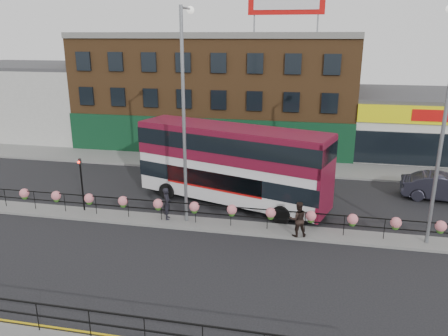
% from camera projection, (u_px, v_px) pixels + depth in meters
% --- Properties ---
extents(ground, '(120.00, 120.00, 0.00)m').
position_uv_depth(ground, '(213.00, 226.00, 24.24)').
color(ground, black).
rests_on(ground, ground).
extents(north_pavement, '(60.00, 4.00, 0.15)m').
position_uv_depth(north_pavement, '(246.00, 165.00, 35.45)').
color(north_pavement, slate).
rests_on(north_pavement, ground).
extents(median, '(60.00, 1.60, 0.15)m').
position_uv_depth(median, '(213.00, 225.00, 24.22)').
color(median, slate).
rests_on(median, ground).
extents(brick_building, '(25.00, 12.21, 10.30)m').
position_uv_depth(brick_building, '(219.00, 89.00, 42.20)').
color(brick_building, brown).
rests_on(brick_building, ground).
extents(supermarket, '(15.00, 12.25, 5.30)m').
position_uv_depth(supermarket, '(437.00, 123.00, 39.00)').
color(supermarket, silver).
rests_on(supermarket, ground).
extents(warehouse_west, '(15.50, 12.00, 7.30)m').
position_uv_depth(warehouse_west, '(34.00, 99.00, 46.59)').
color(warehouse_west, '#B1B1AC').
rests_on(warehouse_west, ground).
extents(median_railing, '(30.04, 0.56, 1.23)m').
position_uv_depth(median_railing, '(213.00, 209.00, 23.93)').
color(median_railing, black).
rests_on(median_railing, median).
extents(south_railing, '(20.04, 0.05, 1.12)m').
position_uv_depth(south_railing, '(89.00, 318.00, 14.89)').
color(south_railing, black).
rests_on(south_railing, south_pavement).
extents(double_decker_bus, '(12.43, 6.43, 4.92)m').
position_uv_depth(double_decker_bus, '(232.00, 157.00, 26.64)').
color(double_decker_bus, silver).
rests_on(double_decker_bus, ground).
extents(car, '(3.07, 5.62, 1.70)m').
position_uv_depth(car, '(444.00, 187.00, 27.87)').
color(car, '#24242F').
rests_on(car, ground).
extents(pedestrian_a, '(0.92, 0.82, 1.86)m').
position_uv_depth(pedestrian_a, '(167.00, 203.00, 24.63)').
color(pedestrian_a, black).
rests_on(pedestrian_a, median).
extents(pedestrian_b, '(1.32, 1.23, 1.89)m').
position_uv_depth(pedestrian_b, '(298.00, 219.00, 22.50)').
color(pedestrian_b, black).
rests_on(pedestrian_b, median).
extents(lamp_column_west, '(0.41, 2.02, 11.50)m').
position_uv_depth(lamp_column_west, '(185.00, 99.00, 22.94)').
color(lamp_column_west, gray).
rests_on(lamp_column_west, median).
extents(lamp_column_east, '(0.41, 2.00, 11.42)m').
position_uv_depth(lamp_column_east, '(444.00, 108.00, 20.35)').
color(lamp_column_east, gray).
rests_on(lamp_column_east, median).
extents(traffic_light_median, '(0.15, 0.28, 3.65)m').
position_uv_depth(traffic_light_median, '(81.00, 173.00, 25.43)').
color(traffic_light_median, black).
rests_on(traffic_light_median, median).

